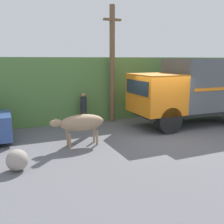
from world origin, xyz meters
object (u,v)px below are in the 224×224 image
object	(u,v)px
pedestrian_on_hill	(84,107)
utility_pole	(112,63)
roadside_rock	(17,160)
brown_cow	(81,123)
cargo_truck	(199,88)

from	to	relation	value
pedestrian_on_hill	utility_pole	world-z (taller)	utility_pole
roadside_rock	utility_pole	bearing A→B (deg)	42.64
brown_cow	pedestrian_on_hill	world-z (taller)	pedestrian_on_hill
brown_cow	roadside_rock	world-z (taller)	brown_cow
brown_cow	roadside_rock	bearing A→B (deg)	-161.81
utility_pole	roadside_rock	bearing A→B (deg)	-137.36
cargo_truck	brown_cow	bearing A→B (deg)	-171.50
pedestrian_on_hill	roadside_rock	bearing A→B (deg)	35.92
utility_pole	roadside_rock	xyz separation A→B (m)	(-5.01, -4.62, -2.69)
cargo_truck	utility_pole	world-z (taller)	utility_pole
pedestrian_on_hill	roadside_rock	size ratio (longest dim) A/B	2.52
cargo_truck	pedestrian_on_hill	size ratio (longest dim) A/B	4.12
cargo_truck	roadside_rock	bearing A→B (deg)	-164.59
utility_pole	roadside_rock	size ratio (longest dim) A/B	9.15
cargo_truck	pedestrian_on_hill	bearing A→B (deg)	158.67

